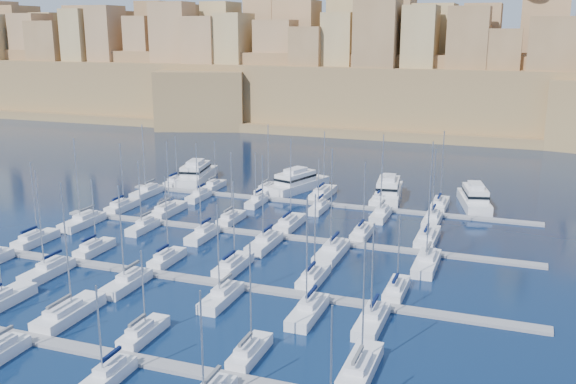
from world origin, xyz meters
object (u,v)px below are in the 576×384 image
at_px(motor_yacht_b, 297,182).
at_px(motor_yacht_a, 196,174).
at_px(sailboat_4, 250,352).
at_px(motor_yacht_c, 388,190).
at_px(motor_yacht_d, 474,198).
at_px(sailboat_2, 69,313).

bearing_deg(motor_yacht_b, motor_yacht_a, 179.30).
relative_size(sailboat_4, motor_yacht_b, 0.75).
relative_size(motor_yacht_c, motor_yacht_d, 1.07).
bearing_deg(sailboat_4, motor_yacht_c, 89.55).
bearing_deg(motor_yacht_a, motor_yacht_c, -0.62).
relative_size(sailboat_4, motor_yacht_d, 0.82).
distance_m(motor_yacht_b, motor_yacht_d, 37.13).
height_order(motor_yacht_a, motor_yacht_b, same).
relative_size(motor_yacht_a, motor_yacht_c, 1.07).
distance_m(motor_yacht_a, motor_yacht_c, 44.55).
xyz_separation_m(sailboat_2, motor_yacht_c, (24.86, 69.30, 0.95)).
distance_m(motor_yacht_b, motor_yacht_c, 19.97).
bearing_deg(motor_yacht_b, sailboat_2, -94.02).
bearing_deg(motor_yacht_c, sailboat_4, -90.45).
distance_m(sailboat_2, sailboat_4, 24.33).
bearing_deg(motor_yacht_a, sailboat_4, -58.26).
bearing_deg(motor_yacht_c, sailboat_2, -109.73).
bearing_deg(sailboat_4, motor_yacht_d, 75.81).
bearing_deg(sailboat_2, motor_yacht_d, 58.56).
bearing_deg(motor_yacht_c, motor_yacht_d, -1.94).
relative_size(motor_yacht_b, motor_yacht_c, 1.04).
distance_m(motor_yacht_a, motor_yacht_b, 24.58).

